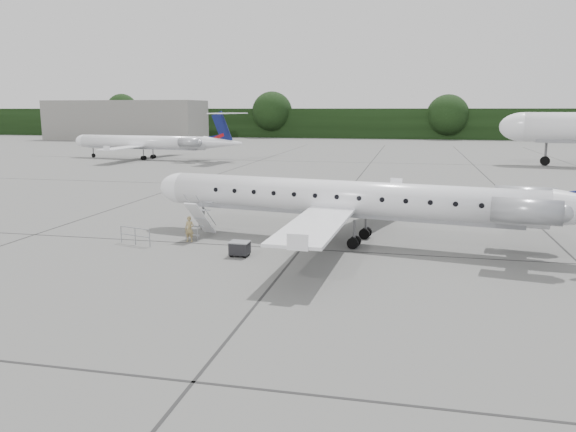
# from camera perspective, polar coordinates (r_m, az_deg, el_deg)

# --- Properties ---
(ground) EXTENTS (320.00, 320.00, 0.00)m
(ground) POSITION_cam_1_polar(r_m,az_deg,el_deg) (26.34, 5.75, -6.32)
(ground) COLOR slate
(ground) RESTS_ON ground
(treeline) EXTENTS (260.00, 4.00, 8.00)m
(treeline) POSITION_cam_1_polar(r_m,az_deg,el_deg) (155.09, 11.54, 9.18)
(treeline) COLOR black
(treeline) RESTS_ON ground
(terminal_building) EXTENTS (40.00, 14.00, 10.00)m
(terminal_building) POSITION_cam_1_polar(r_m,az_deg,el_deg) (153.44, -16.12, 9.33)
(terminal_building) COLOR slate
(terminal_building) RESTS_ON ground
(main_regional_jet) EXTENTS (31.28, 24.78, 7.25)m
(main_regional_jet) POSITION_cam_1_polar(r_m,az_deg,el_deg) (32.90, 5.75, 3.58)
(main_regional_jet) COLOR white
(main_regional_jet) RESTS_ON ground
(airstair) EXTENTS (1.22, 2.38, 2.27)m
(airstair) POSITION_cam_1_polar(r_m,az_deg,el_deg) (34.65, -8.89, -0.31)
(airstair) COLOR white
(airstair) RESTS_ON ground
(passenger) EXTENTS (0.56, 0.37, 1.53)m
(passenger) POSITION_cam_1_polar(r_m,az_deg,el_deg) (33.65, -9.99, -1.32)
(passenger) COLOR #988453
(passenger) RESTS_ON ground
(safety_railing) EXTENTS (2.14, 0.69, 1.00)m
(safety_railing) POSITION_cam_1_polar(r_m,az_deg,el_deg) (33.62, -15.26, -2.01)
(safety_railing) COLOR #919599
(safety_railing) RESTS_ON ground
(baggage_cart) EXTENTS (1.02, 0.83, 0.87)m
(baggage_cart) POSITION_cam_1_polar(r_m,az_deg,el_deg) (30.05, -4.93, -3.29)
(baggage_cart) COLOR black
(baggage_cart) RESTS_ON ground
(bg_regional_left) EXTENTS (30.40, 23.56, 7.38)m
(bg_regional_left) POSITION_cam_1_polar(r_m,az_deg,el_deg) (91.86, -14.62, 7.91)
(bg_regional_left) COLOR white
(bg_regional_left) RESTS_ON ground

